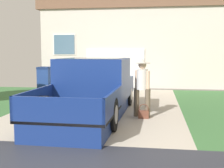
% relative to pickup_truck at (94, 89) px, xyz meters
% --- Properties ---
extents(pickup_truck, '(2.13, 5.58, 1.68)m').
position_rel_pickup_truck_xyz_m(pickup_truck, '(0.00, 0.00, 0.00)').
color(pickup_truck, navy).
rests_on(pickup_truck, ground).
extents(person_with_hat, '(0.48, 0.45, 1.67)m').
position_rel_pickup_truck_xyz_m(person_with_hat, '(1.46, -0.22, 0.20)').
color(person_with_hat, brown).
rests_on(person_with_hat, ground).
extents(handbag, '(0.29, 0.16, 0.40)m').
position_rel_pickup_truck_xyz_m(handbag, '(1.52, -0.40, -0.62)').
color(handbag, brown).
rests_on(handbag, ground).
extents(house_with_garage, '(11.27, 5.69, 5.26)m').
position_rel_pickup_truck_xyz_m(house_with_garage, '(1.18, 9.24, 1.92)').
color(house_with_garage, beige).
rests_on(house_with_garage, ground).
extents(wheeled_trash_bin, '(0.60, 0.72, 1.13)m').
position_rel_pickup_truck_xyz_m(wheeled_trash_bin, '(-3.57, 5.24, -0.14)').
color(wheeled_trash_bin, navy).
rests_on(wheeled_trash_bin, ground).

